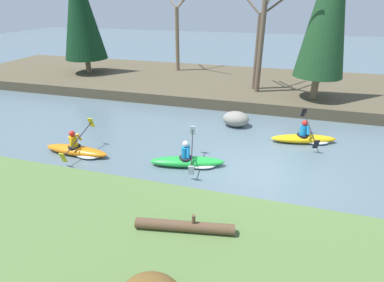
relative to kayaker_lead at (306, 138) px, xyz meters
name	(u,v)px	position (x,y,z in m)	size (l,w,h in m)	color
ground_plane	(260,172)	(-1.66, -2.99, -0.20)	(90.00, 90.00, 0.00)	slate
riverbank_far	(273,87)	(-1.66, 7.30, 0.10)	(44.00, 8.91, 0.60)	brown
conifer_tree_far_left	(80,8)	(-14.73, 6.63, 4.72)	(2.91, 2.91, 7.64)	#7A664C
bare_tree_upstream	(178,32)	(-8.71, 9.16, 3.15)	(3.22, 3.18, 5.82)	#7A664C
bare_tree_mid_upstream	(259,43)	(-2.72, 5.69, 3.05)	(3.11, 3.07, 5.60)	brown
bare_tree_mid_downstream	(263,33)	(-2.52, 5.12, 3.63)	(3.77, 3.72, 6.85)	brown
kayaker_lead	(306,138)	(0.00, 0.00, 0.00)	(2.78, 2.05, 1.20)	yellow
kayaker_middle	(190,161)	(-4.18, -3.22, 0.00)	(2.78, 2.05, 1.20)	green
kayaker_trailing	(79,150)	(-8.62, -3.60, 0.00)	(2.77, 2.06, 1.20)	orange
boulder_midstream	(236,119)	(-3.14, 1.00, 0.16)	(1.25, 0.98, 0.71)	gray
driftwood_log	(185,226)	(-3.09, -7.44, 0.81)	(2.23, 0.61, 0.44)	brown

